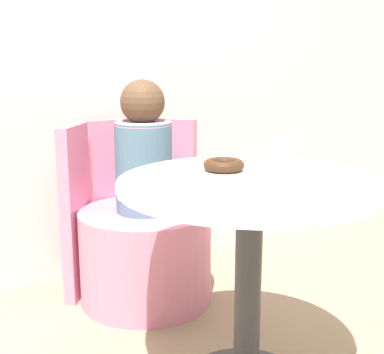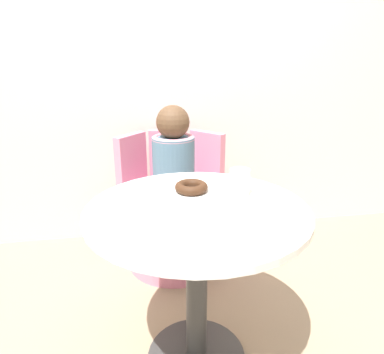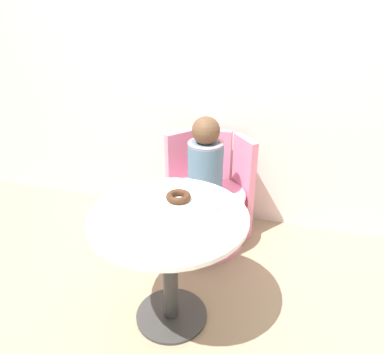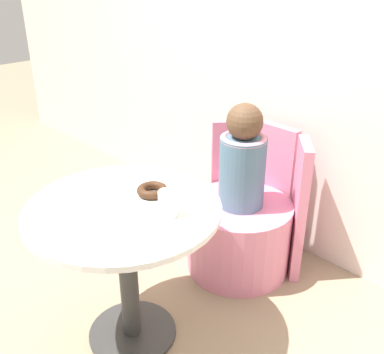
{
  "view_description": "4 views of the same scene",
  "coord_description": "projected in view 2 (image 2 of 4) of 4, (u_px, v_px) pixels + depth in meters",
  "views": [
    {
      "loc": [
        -0.85,
        -1.26,
        1.03
      ],
      "look_at": [
        0.09,
        0.32,
        0.62
      ],
      "focal_mm": 50.0,
      "sensor_mm": 36.0,
      "label": 1
    },
    {
      "loc": [
        -0.13,
        -1.12,
        1.17
      ],
      "look_at": [
        0.12,
        0.31,
        0.67
      ],
      "focal_mm": 32.0,
      "sensor_mm": 36.0,
      "label": 2
    },
    {
      "loc": [
        0.6,
        -1.49,
        1.66
      ],
      "look_at": [
        0.08,
        0.38,
        0.68
      ],
      "focal_mm": 35.0,
      "sensor_mm": 36.0,
      "label": 3
    },
    {
      "loc": [
        1.37,
        -0.93,
        1.57
      ],
      "look_at": [
        0.1,
        0.32,
        0.7
      ],
      "focal_mm": 42.0,
      "sensor_mm": 36.0,
      "label": 4
    }
  ],
  "objects": [
    {
      "name": "cup",
      "position": [
        240.0,
        182.0,
        1.29
      ],
      "size": [
        0.08,
        0.08,
        0.1
      ],
      "color": "white",
      "rests_on": "round_table"
    },
    {
      "name": "child_figure",
      "position": [
        173.0,
        158.0,
        1.9
      ],
      "size": [
        0.24,
        0.24,
        0.55
      ],
      "color": "slate",
      "rests_on": "tub_chair"
    },
    {
      "name": "ground_plane",
      "position": [
        177.0,
        352.0,
        1.45
      ],
      "size": [
        12.0,
        12.0,
        0.0
      ],
      "primitive_type": "plane",
      "color": "gray"
    },
    {
      "name": "donut",
      "position": [
        191.0,
        187.0,
        1.34
      ],
      "size": [
        0.13,
        0.13,
        0.04
      ],
      "color": "#3D2314",
      "rests_on": "round_table"
    },
    {
      "name": "round_table",
      "position": [
        197.0,
        246.0,
        1.25
      ],
      "size": [
        0.79,
        0.79,
        0.68
      ],
      "color": "#333333",
      "rests_on": "ground_plane"
    },
    {
      "name": "paper_napkin",
      "position": [
        212.0,
        235.0,
        1.0
      ],
      "size": [
        0.17,
        0.17,
        0.01
      ],
      "color": "white",
      "rests_on": "round_table"
    },
    {
      "name": "tub_chair",
      "position": [
        175.0,
        231.0,
        2.05
      ],
      "size": [
        0.56,
        0.56,
        0.4
      ],
      "color": "pink",
      "rests_on": "ground_plane"
    },
    {
      "name": "booth_backrest",
      "position": [
        170.0,
        190.0,
        2.21
      ],
      "size": [
        0.66,
        0.24,
        0.76
      ],
      "color": "pink",
      "rests_on": "ground_plane"
    },
    {
      "name": "back_wall",
      "position": [
        151.0,
        55.0,
        2.11
      ],
      "size": [
        6.0,
        0.06,
        2.4
      ],
      "color": "silver",
      "rests_on": "ground_plane"
    }
  ]
}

